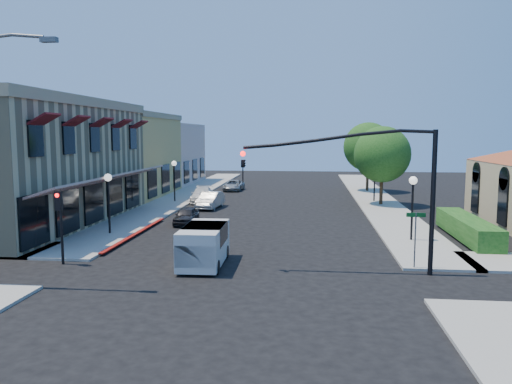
# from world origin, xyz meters

# --- Properties ---
(ground) EXTENTS (120.00, 120.00, 0.00)m
(ground) POSITION_xyz_m (0.00, 0.00, 0.00)
(ground) COLOR black
(ground) RESTS_ON ground
(sidewalk_left) EXTENTS (3.50, 50.00, 0.12)m
(sidewalk_left) POSITION_xyz_m (-8.75, 27.00, 0.06)
(sidewalk_left) COLOR #9B988D
(sidewalk_left) RESTS_ON ground
(sidewalk_right) EXTENTS (3.50, 50.00, 0.12)m
(sidewalk_right) POSITION_xyz_m (8.75, 27.00, 0.06)
(sidewalk_right) COLOR #9B988D
(sidewalk_right) RESTS_ON ground
(curb_red_strip) EXTENTS (0.25, 10.00, 0.06)m
(curb_red_strip) POSITION_xyz_m (-6.90, 8.00, 0.00)
(curb_red_strip) COLOR maroon
(curb_red_strip) RESTS_ON ground
(corner_brick_building) EXTENTS (11.77, 18.20, 8.10)m
(corner_brick_building) POSITION_xyz_m (-15.45, 11.00, 4.01)
(corner_brick_building) COLOR tan
(corner_brick_building) RESTS_ON ground
(yellow_stucco_building) EXTENTS (10.00, 12.00, 7.60)m
(yellow_stucco_building) POSITION_xyz_m (-15.50, 26.00, 3.80)
(yellow_stucco_building) COLOR tan
(yellow_stucco_building) RESTS_ON ground
(pink_stucco_building) EXTENTS (10.00, 12.00, 7.00)m
(pink_stucco_building) POSITION_xyz_m (-15.50, 38.00, 3.50)
(pink_stucco_building) COLOR beige
(pink_stucco_building) RESTS_ON ground
(hedge) EXTENTS (1.40, 8.00, 1.10)m
(hedge) POSITION_xyz_m (11.70, 9.00, 0.00)
(hedge) COLOR #164915
(hedge) RESTS_ON ground
(street_tree_a) EXTENTS (4.56, 4.56, 6.48)m
(street_tree_a) POSITION_xyz_m (8.80, 22.00, 4.19)
(street_tree_a) COLOR #372616
(street_tree_a) RESTS_ON ground
(street_tree_b) EXTENTS (4.94, 4.94, 7.02)m
(street_tree_b) POSITION_xyz_m (8.80, 32.00, 4.54)
(street_tree_b) COLOR #372616
(street_tree_b) RESTS_ON ground
(signal_mast_arm) EXTENTS (8.01, 0.39, 6.00)m
(signal_mast_arm) POSITION_xyz_m (5.86, 1.50, 4.09)
(signal_mast_arm) COLOR black
(signal_mast_arm) RESTS_ON ground
(secondary_signal) EXTENTS (0.28, 0.42, 3.32)m
(secondary_signal) POSITION_xyz_m (-8.00, 1.41, 2.32)
(secondary_signal) COLOR black
(secondary_signal) RESTS_ON ground
(street_name_sign) EXTENTS (0.80, 0.06, 2.50)m
(street_name_sign) POSITION_xyz_m (7.50, 2.20, 1.70)
(street_name_sign) COLOR #595B5E
(street_name_sign) RESTS_ON ground
(lamppost_left_near) EXTENTS (0.44, 0.44, 3.57)m
(lamppost_left_near) POSITION_xyz_m (-8.50, 8.00, 2.74)
(lamppost_left_near) COLOR black
(lamppost_left_near) RESTS_ON ground
(lamppost_left_far) EXTENTS (0.44, 0.44, 3.57)m
(lamppost_left_far) POSITION_xyz_m (-8.50, 22.00, 2.74)
(lamppost_left_far) COLOR black
(lamppost_left_far) RESTS_ON ground
(lamppost_right_near) EXTENTS (0.44, 0.44, 3.57)m
(lamppost_right_near) POSITION_xyz_m (8.50, 8.00, 2.74)
(lamppost_right_near) COLOR black
(lamppost_right_near) RESTS_ON ground
(lamppost_right_far) EXTENTS (0.44, 0.44, 3.57)m
(lamppost_right_far) POSITION_xyz_m (8.50, 24.00, 2.74)
(lamppost_right_far) COLOR black
(lamppost_right_far) RESTS_ON ground
(white_van) EXTENTS (1.85, 4.04, 1.77)m
(white_van) POSITION_xyz_m (-1.65, 1.96, 1.03)
(white_van) COLOR silver
(white_van) RESTS_ON ground
(parked_car_a) EXTENTS (1.41, 3.27, 1.10)m
(parked_car_a) POSITION_xyz_m (-4.97, 12.00, 0.55)
(parked_car_a) COLOR black
(parked_car_a) RESTS_ON ground
(parked_car_b) EXTENTS (1.72, 4.06, 1.30)m
(parked_car_b) POSITION_xyz_m (-4.80, 19.00, 0.65)
(parked_car_b) COLOR #A9ACAE
(parked_car_b) RESTS_ON ground
(parked_car_c) EXTENTS (2.24, 4.49, 1.25)m
(parked_car_c) POSITION_xyz_m (-6.20, 22.47, 0.63)
(parked_car_c) COLOR silver
(parked_car_c) RESTS_ON ground
(parked_car_d) EXTENTS (1.96, 3.96, 1.08)m
(parked_car_d) POSITION_xyz_m (-4.88, 31.61, 0.54)
(parked_car_d) COLOR #9EA1A3
(parked_car_d) RESTS_ON ground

